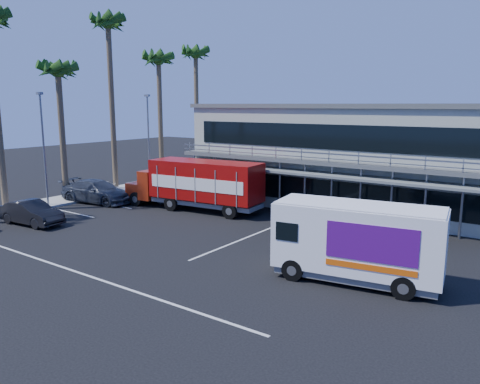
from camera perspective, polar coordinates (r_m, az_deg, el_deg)
The scene contains 15 objects.
ground at distance 25.08m, azimuth -6.64°, elevation -6.24°, with size 120.00×120.00×0.00m, color black.
building at distance 35.39m, azimuth 13.54°, elevation 4.51°, with size 22.40×12.00×7.30m.
curb_strip at distance 39.85m, azimuth -16.88°, elevation -0.19°, with size 3.00×32.00×0.16m, color #A5A399.
palm_c at distance 37.43m, azimuth -21.28°, elevation 12.94°, with size 2.80×2.80×10.75m.
palm_d at distance 40.97m, azimuth -15.74°, elevation 18.04°, with size 2.80×2.80×14.75m.
palm_e at distance 43.70m, azimuth -9.88°, elevation 14.84°, with size 2.80×2.80×12.25m.
palm_f at distance 48.05m, azimuth -5.42°, elevation 15.63°, with size 2.80×2.80×13.25m.
light_pole_near at distance 35.82m, azimuth -22.83°, elevation 5.41°, with size 0.50×0.25×8.09m.
light_pole_far at distance 41.91m, azimuth -11.09°, elevation 6.68°, with size 0.50×0.25×8.09m.
red_truck at distance 32.37m, azimuth -5.27°, elevation 1.07°, with size 10.46×3.50×3.46m.
white_van at distance 19.80m, azimuth 14.08°, elevation -5.86°, with size 7.00×3.36×3.28m.
parked_car_b at distance 31.33m, azimuth -24.09°, elevation -2.32°, with size 1.55×4.44×1.46m, color black.
parked_car_c at distance 36.82m, azimuth -16.53°, elevation 0.05°, with size 2.54×5.51×1.53m, color silver.
parked_car_d at distance 36.56m, azimuth -17.03°, elevation 0.07°, with size 2.36×5.81×1.68m, color #303540.
parked_car_e at distance 36.62m, azimuth -10.53°, elevation 0.37°, with size 1.98×4.91×1.67m, color slate.
Camera 1 is at (16.23, -17.69, 7.25)m, focal length 35.00 mm.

